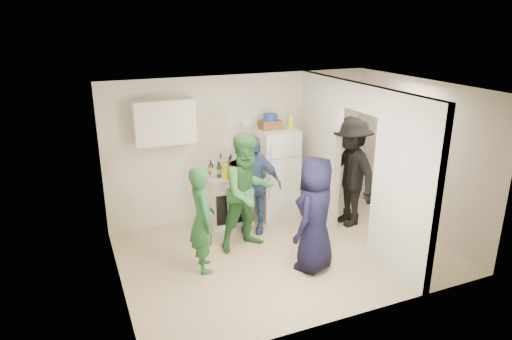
% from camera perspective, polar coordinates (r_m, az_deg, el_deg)
% --- Properties ---
extents(floor, '(4.80, 4.80, 0.00)m').
position_cam_1_polar(floor, '(7.08, 3.58, -10.29)').
color(floor, beige).
rests_on(floor, ground).
extents(wall_back, '(4.80, 0.00, 4.80)m').
position_cam_1_polar(wall_back, '(8.04, -1.65, 3.01)').
color(wall_back, silver).
rests_on(wall_back, floor).
extents(wall_front, '(4.80, 0.00, 4.80)m').
position_cam_1_polar(wall_front, '(5.22, 12.25, -6.42)').
color(wall_front, silver).
rests_on(wall_front, floor).
extents(wall_left, '(0.00, 3.40, 3.40)m').
position_cam_1_polar(wall_left, '(5.94, -17.40, -3.69)').
color(wall_left, silver).
rests_on(wall_left, floor).
extents(wall_right, '(0.00, 3.40, 3.40)m').
position_cam_1_polar(wall_right, '(7.90, 19.56, 1.61)').
color(wall_right, silver).
rests_on(wall_right, floor).
extents(ceiling, '(4.80, 4.80, 0.00)m').
position_cam_1_polar(ceiling, '(6.26, 4.04, 10.15)').
color(ceiling, white).
rests_on(ceiling, wall_back).
extents(partition_pier_back, '(0.12, 1.20, 2.50)m').
position_cam_1_polar(partition_pier_back, '(8.04, 7.93, 2.83)').
color(partition_pier_back, silver).
rests_on(partition_pier_back, floor).
extents(partition_pier_front, '(0.12, 1.20, 2.50)m').
position_cam_1_polar(partition_pier_front, '(6.35, 18.07, -2.30)').
color(partition_pier_front, silver).
rests_on(partition_pier_front, floor).
extents(partition_header, '(0.12, 1.00, 0.40)m').
position_cam_1_polar(partition_header, '(6.91, 13.02, 8.86)').
color(partition_header, silver).
rests_on(partition_header, partition_pier_back).
extents(stove, '(0.74, 0.62, 0.88)m').
position_cam_1_polar(stove, '(7.88, -3.45, -3.57)').
color(stove, white).
rests_on(stove, floor).
extents(upper_cabinet, '(0.95, 0.34, 0.70)m').
position_cam_1_polar(upper_cabinet, '(7.35, -11.44, 5.95)').
color(upper_cabinet, silver).
rests_on(upper_cabinet, wall_back).
extents(fridge, '(0.66, 0.64, 1.59)m').
position_cam_1_polar(fridge, '(8.05, 2.51, -0.38)').
color(fridge, silver).
rests_on(fridge, floor).
extents(wicker_basket, '(0.35, 0.25, 0.15)m').
position_cam_1_polar(wicker_basket, '(7.81, 1.78, 5.69)').
color(wicker_basket, brown).
rests_on(wicker_basket, fridge).
extents(blue_bowl, '(0.24, 0.24, 0.11)m').
position_cam_1_polar(blue_bowl, '(7.78, 1.79, 6.62)').
color(blue_bowl, navy).
rests_on(blue_bowl, wicker_basket).
extents(yellow_cup_stack_top, '(0.09, 0.09, 0.25)m').
position_cam_1_polar(yellow_cup_stack_top, '(7.80, 4.39, 6.01)').
color(yellow_cup_stack_top, '#CBD511').
rests_on(yellow_cup_stack_top, fridge).
extents(wall_clock, '(0.22, 0.02, 0.22)m').
position_cam_1_polar(wall_clock, '(7.93, -1.29, 6.15)').
color(wall_clock, white).
rests_on(wall_clock, wall_back).
extents(spice_shelf, '(0.35, 0.08, 0.03)m').
position_cam_1_polar(spice_shelf, '(7.97, -1.52, 3.62)').
color(spice_shelf, olive).
rests_on(spice_shelf, wall_back).
extents(nook_window, '(0.03, 0.70, 0.80)m').
position_cam_1_polar(nook_window, '(7.93, 18.81, 4.76)').
color(nook_window, black).
rests_on(nook_window, wall_right).
extents(nook_window_frame, '(0.04, 0.76, 0.86)m').
position_cam_1_polar(nook_window_frame, '(7.92, 18.73, 4.75)').
color(nook_window_frame, white).
rests_on(nook_window_frame, wall_right).
extents(nook_valance, '(0.04, 0.82, 0.18)m').
position_cam_1_polar(nook_valance, '(7.83, 18.86, 7.22)').
color(nook_valance, white).
rests_on(nook_valance, wall_right).
extents(yellow_cup_stack_stove, '(0.09, 0.09, 0.25)m').
position_cam_1_polar(yellow_cup_stack_stove, '(7.45, -3.83, -0.26)').
color(yellow_cup_stack_stove, yellow).
rests_on(yellow_cup_stack_stove, stove).
extents(red_cup, '(0.09, 0.09, 0.12)m').
position_cam_1_polar(red_cup, '(7.60, -1.45, -0.35)').
color(red_cup, red).
rests_on(red_cup, stove).
extents(person_green_left, '(0.42, 0.59, 1.53)m').
position_cam_1_polar(person_green_left, '(6.37, -6.70, -6.16)').
color(person_green_left, '#2A6938').
rests_on(person_green_left, floor).
extents(person_green_center, '(0.98, 0.81, 1.82)m').
position_cam_1_polar(person_green_center, '(6.87, -1.01, -2.76)').
color(person_green_center, '#377E43').
rests_on(person_green_center, floor).
extents(person_denim, '(1.03, 0.84, 1.64)m').
position_cam_1_polar(person_denim, '(7.44, -0.47, -1.79)').
color(person_denim, '#364F77').
rests_on(person_denim, floor).
extents(person_navy, '(0.97, 0.89, 1.66)m').
position_cam_1_polar(person_navy, '(6.37, 7.42, -5.53)').
color(person_navy, black).
rests_on(person_navy, floor).
extents(person_nook, '(0.75, 1.24, 1.88)m').
position_cam_1_polar(person_nook, '(7.80, 11.60, -0.28)').
color(person_nook, black).
rests_on(person_nook, floor).
extents(bottle_a, '(0.08, 0.08, 0.25)m').
position_cam_1_polar(bottle_a, '(7.70, -5.67, 0.31)').
color(bottle_a, brown).
rests_on(bottle_a, stove).
extents(bottle_b, '(0.08, 0.08, 0.27)m').
position_cam_1_polar(bottle_b, '(7.54, -4.66, 0.04)').
color(bottle_b, '#214F1A').
rests_on(bottle_b, stove).
extents(bottle_c, '(0.06, 0.06, 0.33)m').
position_cam_1_polar(bottle_c, '(7.80, -4.42, 0.91)').
color(bottle_c, silver).
rests_on(bottle_c, stove).
extents(bottle_d, '(0.08, 0.08, 0.31)m').
position_cam_1_polar(bottle_d, '(7.65, -3.31, 0.51)').
color(bottle_d, brown).
rests_on(bottle_d, stove).
extents(bottle_e, '(0.07, 0.07, 0.29)m').
position_cam_1_polar(bottle_e, '(7.86, -3.15, 0.93)').
color(bottle_e, '#AFB2C2').
rests_on(bottle_e, stove).
extents(bottle_f, '(0.07, 0.07, 0.30)m').
position_cam_1_polar(bottle_f, '(7.74, -2.35, 0.70)').
color(bottle_f, '#1B3714').
rests_on(bottle_f, stove).
extents(bottle_g, '(0.07, 0.07, 0.33)m').
position_cam_1_polar(bottle_g, '(7.89, -1.99, 1.15)').
color(bottle_g, '#9C9633').
rests_on(bottle_g, stove).
extents(bottle_h, '(0.06, 0.06, 0.26)m').
position_cam_1_polar(bottle_h, '(7.49, -5.42, -0.15)').
color(bottle_h, '#B7BCC4').
rests_on(bottle_h, stove).
extents(bottle_i, '(0.07, 0.07, 0.25)m').
position_cam_1_polar(bottle_i, '(7.79, -3.31, 0.61)').
color(bottle_i, '#4E330D').
rests_on(bottle_i, stove).
extents(bottle_j, '(0.07, 0.07, 0.27)m').
position_cam_1_polar(bottle_j, '(7.68, -1.03, 0.44)').
color(bottle_j, '#1D5729').
rests_on(bottle_j, stove).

